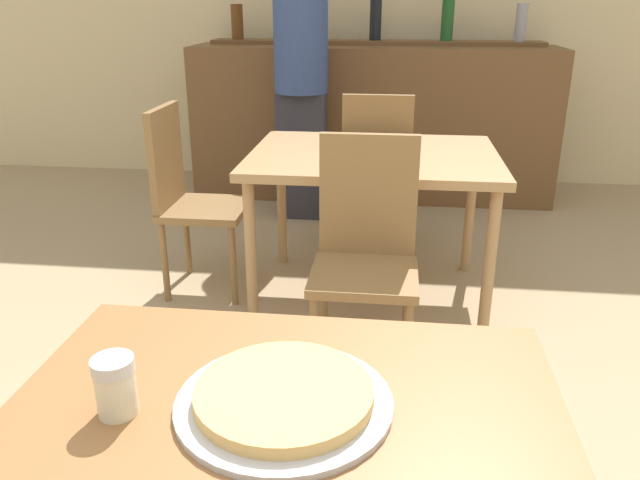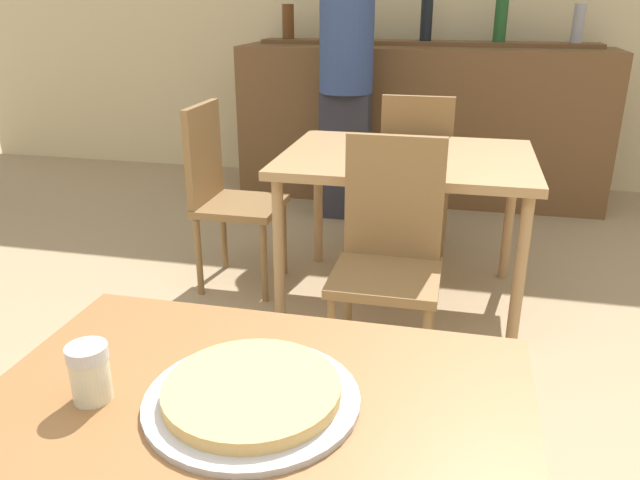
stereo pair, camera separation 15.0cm
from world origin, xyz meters
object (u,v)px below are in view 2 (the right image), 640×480
chair_far_side_front (389,246)px  pizza_tray (251,394)px  cheese_shaker (90,372)px  chair_far_side_left (224,187)px  chair_far_side_back (416,167)px  person_standing (346,74)px

chair_far_side_front → pizza_tray: chair_far_side_front is taller
pizza_tray → cheese_shaker: cheese_shaker is taller
chair_far_side_front → chair_far_side_left: same height
chair_far_side_front → pizza_tray: size_ratio=2.51×
chair_far_side_left → cheese_shaker: bearing=-164.6°
chair_far_side_front → chair_far_side_back: same height
pizza_tray → chair_far_side_left: bearing=112.7°
chair_far_side_back → chair_far_side_left: size_ratio=1.00×
chair_far_side_front → cheese_shaker: 1.48m
chair_far_side_front → chair_far_side_back: 1.21m
chair_far_side_front → pizza_tray: (-0.08, -1.36, 0.25)m
chair_far_side_front → pizza_tray: 1.39m
chair_far_side_left → person_standing: (0.39, 1.19, 0.43)m
chair_far_side_back → cheese_shaker: (-0.35, -2.63, 0.29)m
pizza_tray → cheese_shaker: bearing=-169.2°
chair_far_side_back → person_standing: 0.89m
chair_far_side_back → chair_far_side_left: (-0.90, -0.61, 0.00)m
chair_far_side_left → person_standing: 1.33m
chair_far_side_front → cheese_shaker: chair_far_side_front is taller
chair_far_side_back → chair_far_side_left: 1.09m
chair_far_side_left → cheese_shaker: 2.12m
chair_far_side_front → cheese_shaker: bearing=-103.8°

